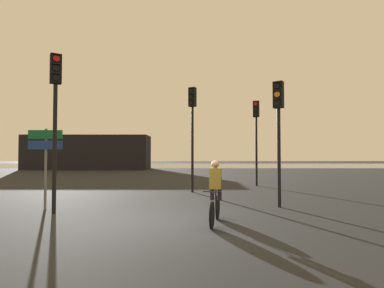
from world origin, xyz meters
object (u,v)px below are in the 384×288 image
(cyclist, at_px, (216,191))
(traffic_light_center, at_px, (193,120))
(traffic_light_far_right, at_px, (257,127))
(distant_building, at_px, (90,152))
(traffic_light_near_right, at_px, (280,119))
(direction_sign_post, at_px, (47,154))
(traffic_light_near_left, at_px, (57,103))

(cyclist, bearing_deg, traffic_light_center, -72.26)
(traffic_light_far_right, bearing_deg, traffic_light_center, 60.33)
(traffic_light_center, bearing_deg, traffic_light_far_right, -114.92)
(cyclist, bearing_deg, distant_building, -52.38)
(traffic_light_near_right, bearing_deg, cyclist, 79.56)
(traffic_light_far_right, height_order, direction_sign_post, traffic_light_far_right)
(traffic_light_far_right, bearing_deg, traffic_light_near_right, 107.64)
(traffic_light_near_right, distance_m, cyclist, 3.91)
(traffic_light_center, bearing_deg, distant_building, -31.34)
(traffic_light_near_left, height_order, cyclist, traffic_light_near_left)
(direction_sign_post, bearing_deg, traffic_light_near_left, 132.65)
(distant_building, xyz_separation_m, traffic_light_far_right, (15.26, -17.14, 1.37))
(distant_building, bearing_deg, direction_sign_post, -73.90)
(distant_building, relative_size, traffic_light_near_left, 2.81)
(traffic_light_far_right, relative_size, cyclist, 2.81)
(distant_building, bearing_deg, traffic_light_near_left, -73.04)
(traffic_light_near_left, bearing_deg, traffic_light_center, -161.51)
(traffic_light_near_right, bearing_deg, traffic_light_far_right, -61.10)
(traffic_light_near_right, bearing_deg, traffic_light_near_left, 42.98)
(traffic_light_near_left, relative_size, traffic_light_near_right, 1.14)
(traffic_light_near_right, distance_m, direction_sign_post, 7.75)
(traffic_light_center, bearing_deg, cyclist, 123.52)
(traffic_light_center, relative_size, traffic_light_far_right, 1.03)
(traffic_light_near_right, bearing_deg, distant_building, -23.71)
(traffic_light_center, distance_m, direction_sign_post, 6.58)
(cyclist, bearing_deg, traffic_light_far_right, -96.25)
(traffic_light_far_right, distance_m, traffic_light_near_right, 6.58)
(direction_sign_post, distance_m, cyclist, 5.74)
(direction_sign_post, height_order, cyclist, direction_sign_post)
(traffic_light_near_right, height_order, direction_sign_post, traffic_light_near_right)
(traffic_light_center, height_order, traffic_light_far_right, traffic_light_center)
(distant_building, xyz_separation_m, direction_sign_post, (6.96, -24.09, -0.10))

